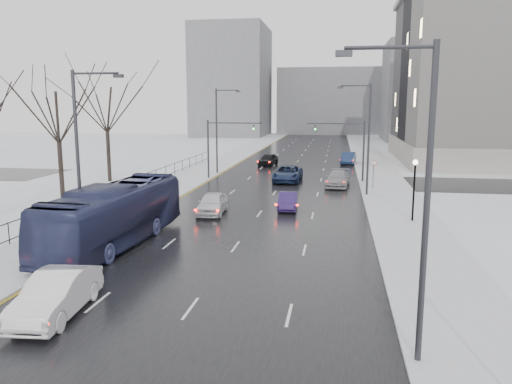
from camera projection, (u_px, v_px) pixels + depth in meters
The scene contains 27 objects.
road at pixel (293, 167), 65.84m from camera, with size 16.00×150.00×0.04m, color black.
cross_road at pixel (284, 181), 54.17m from camera, with size 130.00×10.00×0.04m, color black.
sidewalk_left at pixel (216, 165), 67.50m from camera, with size 5.00×150.00×0.16m, color silver.
sidewalk_right at pixel (375, 168), 64.16m from camera, with size 5.00×150.00×0.16m, color silver.
park_strip at pixel (149, 164), 69.02m from camera, with size 14.00×150.00×0.12m, color white.
tree_park_d at pixel (63, 200), 43.41m from camera, with size 8.75×8.75×12.50m, color black, non-canonical shape.
tree_park_e at pixel (110, 182), 53.19m from camera, with size 9.45×9.45×13.50m, color black, non-canonical shape.
iron_fence at pixel (92, 200), 38.60m from camera, with size 0.06×70.00×1.30m.
streetlight_r_near at pixel (420, 191), 14.97m from camera, with size 2.95×0.25×10.00m.
streetlight_r_mid at pixel (366, 134), 44.13m from camera, with size 2.95×0.25×10.00m.
streetlight_l_near at pixel (81, 152), 27.29m from camera, with size 2.95×0.25×10.00m.
streetlight_l_far at pixel (218, 127), 58.39m from camera, with size 2.95×0.25×10.00m.
lamppost_r_mid at pixel (414, 181), 34.42m from camera, with size 0.36×0.36×4.28m.
mast_signal_right at pixel (353, 144), 52.30m from camera, with size 6.10×0.33×6.50m.
mast_signal_left at pixel (218, 142), 54.63m from camera, with size 6.10×0.33×6.50m.
no_uturn_sign at pixel (374, 166), 48.43m from camera, with size 0.60×0.06×2.70m.
bldg_far_right at pixel (439, 92), 112.93m from camera, with size 24.00×20.00×22.00m, color slate.
bldg_far_left at pixel (232, 82), 130.10m from camera, with size 18.00×22.00×28.00m, color slate.
bldg_far_center at pixel (333, 102), 141.40m from camera, with size 30.00×18.00×18.00m, color slate.
sedan_left_near at pixel (56, 294), 19.37m from camera, with size 1.80×5.16×1.70m, color white.
bus at pixel (115, 215), 29.01m from camera, with size 3.04×12.97×3.61m, color navy.
sedan_center_near at pixel (212, 203), 37.49m from camera, with size 1.91×4.74×1.62m, color silver.
sedan_right_near at pixel (288, 201), 39.02m from camera, with size 1.42×4.06×1.34m, color #2E1D57.
sedan_right_cross at pixel (288, 174), 53.22m from camera, with size 2.80×6.07×1.69m, color #19274C.
sedan_right_far at pixel (338, 179), 50.11m from camera, with size 2.21×5.43×1.58m, color gray.
sedan_center_far at pixel (268, 160), 67.15m from camera, with size 1.93×4.81×1.64m, color black.
sedan_right_distant at pixel (348, 158), 69.06m from camera, with size 1.71×4.91×1.62m, color navy.
Camera 1 is at (5.70, -5.35, 8.17)m, focal length 35.00 mm.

